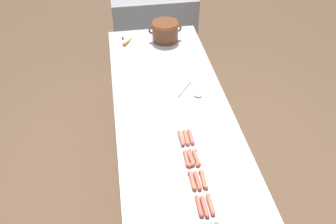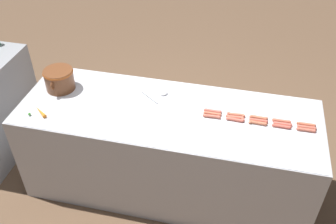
# 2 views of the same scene
# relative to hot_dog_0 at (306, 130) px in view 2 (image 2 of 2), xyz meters

# --- Properties ---
(ground_plane) EXTENTS (20.00, 20.00, 0.00)m
(ground_plane) POSITION_rel_hot_dog_0_xyz_m (-0.00, 1.09, -0.91)
(ground_plane) COLOR brown
(griddle_counter) EXTENTS (0.88, 2.49, 0.89)m
(griddle_counter) POSITION_rel_hot_dog_0_xyz_m (-0.00, 1.09, -0.46)
(griddle_counter) COLOR #ADAFB5
(griddle_counter) RESTS_ON ground_plane
(hot_dog_0) EXTENTS (0.03, 0.15, 0.03)m
(hot_dog_0) POSITION_rel_hot_dog_0_xyz_m (0.00, 0.00, 0.00)
(hot_dog_0) COLOR #C4634E
(hot_dog_0) RESTS_ON griddle_counter
(hot_dog_1) EXTENTS (0.03, 0.15, 0.03)m
(hot_dog_1) POSITION_rel_hot_dog_0_xyz_m (-0.00, 0.18, 0.00)
(hot_dog_1) COLOR #CD5949
(hot_dog_1) RESTS_ON griddle_counter
(hot_dog_2) EXTENTS (0.03, 0.15, 0.03)m
(hot_dog_2) POSITION_rel_hot_dog_0_xyz_m (-0.00, 0.37, 0.00)
(hot_dog_2) COLOR #C06849
(hot_dog_2) RESTS_ON griddle_counter
(hot_dog_3) EXTENTS (0.03, 0.15, 0.03)m
(hot_dog_3) POSITION_rel_hot_dog_0_xyz_m (0.00, 0.54, 0.00)
(hot_dog_3) COLOR #CD5F4D
(hot_dog_3) RESTS_ON griddle_counter
(hot_dog_4) EXTENTS (0.03, 0.15, 0.03)m
(hot_dog_4) POSITION_rel_hot_dog_0_xyz_m (-0.00, 0.73, 0.00)
(hot_dog_4) COLOR #C2604D
(hot_dog_4) RESTS_ON griddle_counter
(hot_dog_5) EXTENTS (0.03, 0.15, 0.03)m
(hot_dog_5) POSITION_rel_hot_dog_0_xyz_m (0.03, -0.01, 0.00)
(hot_dog_5) COLOR #C05F4B
(hot_dog_5) RESTS_ON griddle_counter
(hot_dog_6) EXTENTS (0.03, 0.15, 0.03)m
(hot_dog_6) POSITION_rel_hot_dog_0_xyz_m (0.03, 0.18, 0.00)
(hot_dog_6) COLOR #C45E4E
(hot_dog_6) RESTS_ON griddle_counter
(hot_dog_7) EXTENTS (0.03, 0.15, 0.03)m
(hot_dog_7) POSITION_rel_hot_dog_0_xyz_m (0.03, 0.36, 0.00)
(hot_dog_7) COLOR #C25948
(hot_dog_7) RESTS_ON griddle_counter
(hot_dog_8) EXTENTS (0.03, 0.15, 0.03)m
(hot_dog_8) POSITION_rel_hot_dog_0_xyz_m (0.03, 0.55, 0.00)
(hot_dog_8) COLOR #C9634D
(hot_dog_8) RESTS_ON griddle_counter
(hot_dog_9) EXTENTS (0.03, 0.15, 0.03)m
(hot_dog_9) POSITION_rel_hot_dog_0_xyz_m (0.03, 0.73, 0.00)
(hot_dog_9) COLOR #C96347
(hot_dog_9) RESTS_ON griddle_counter
(hot_dog_10) EXTENTS (0.03, 0.15, 0.03)m
(hot_dog_10) POSITION_rel_hot_dog_0_xyz_m (0.07, -0.00, 0.00)
(hot_dog_10) COLOR #CC6447
(hot_dog_10) RESTS_ON griddle_counter
(hot_dog_11) EXTENTS (0.03, 0.15, 0.03)m
(hot_dog_11) POSITION_rel_hot_dog_0_xyz_m (0.07, 0.18, 0.00)
(hot_dog_11) COLOR #C96149
(hot_dog_11) RESTS_ON griddle_counter
(hot_dog_12) EXTENTS (0.03, 0.15, 0.03)m
(hot_dog_12) POSITION_rel_hot_dog_0_xyz_m (0.07, 0.36, 0.00)
(hot_dog_12) COLOR #BF6648
(hot_dog_12) RESTS_ON griddle_counter
(hot_dog_13) EXTENTS (0.04, 0.15, 0.03)m
(hot_dog_13) POSITION_rel_hot_dog_0_xyz_m (0.06, 0.54, 0.00)
(hot_dog_13) COLOR #CA664C
(hot_dog_13) RESTS_ON griddle_counter
(hot_dog_14) EXTENTS (0.03, 0.15, 0.03)m
(hot_dog_14) POSITION_rel_hot_dog_0_xyz_m (0.07, 0.73, 0.00)
(hot_dog_14) COLOR #C05F51
(hot_dog_14) RESTS_ON griddle_counter
(bean_pot) EXTENTS (0.32, 0.26, 0.19)m
(bean_pot) POSITION_rel_hot_dog_0_xyz_m (0.10, 2.08, 0.09)
(bean_pot) COLOR brown
(bean_pot) RESTS_ON griddle_counter
(serving_spoon) EXTENTS (0.20, 0.24, 0.02)m
(serving_spoon) POSITION_rel_hot_dog_0_xyz_m (0.19, 1.21, -0.01)
(serving_spoon) COLOR #B7B7BC
(serving_spoon) RESTS_ON griddle_counter
(carrot) EXTENTS (0.13, 0.16, 0.03)m
(carrot) POSITION_rel_hot_dog_0_xyz_m (-0.26, 2.10, 0.00)
(carrot) COLOR orange
(carrot) RESTS_ON griddle_counter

